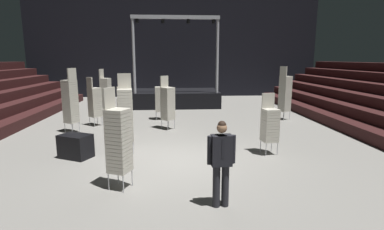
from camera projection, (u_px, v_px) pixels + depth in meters
ground_plane at (182, 161)px, 8.74m from camera, size 22.00×30.00×0.10m
arena_end_wall at (174, 44)px, 22.67m from camera, size 22.00×0.30×8.00m
stage_riser at (176, 97)px, 18.68m from camera, size 5.24×3.31×5.27m
man_with_tie at (221, 159)px, 5.81m from camera, size 0.57×0.26×1.76m
chair_stack_front_left at (125, 111)px, 11.35m from camera, size 0.61×0.61×1.88m
chair_stack_front_right at (168, 103)px, 12.33m from camera, size 0.62×0.62×2.22m
chair_stack_mid_left at (118, 139)px, 6.63m from camera, size 0.58×0.58×2.31m
chair_stack_mid_right at (95, 102)px, 12.98m from camera, size 0.62×0.62×2.14m
chair_stack_mid_centre at (270, 124)px, 9.12m from camera, size 0.50×0.50×1.88m
chair_stack_rear_left at (160, 98)px, 14.31m from camera, size 0.45×0.45×2.05m
chair_stack_rear_right at (70, 101)px, 11.72m from camera, size 0.60×0.60×2.56m
chair_stack_rear_centre at (126, 114)px, 9.17m from camera, size 0.49×0.49×2.48m
chair_stack_aisle_left at (106, 92)px, 15.36m from camera, size 0.55×0.55×2.39m
chair_stack_aisle_right at (285, 93)px, 14.28m from camera, size 0.59×0.59×2.56m
equipment_road_case at (76, 146)px, 8.87m from camera, size 1.07×0.94×0.70m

